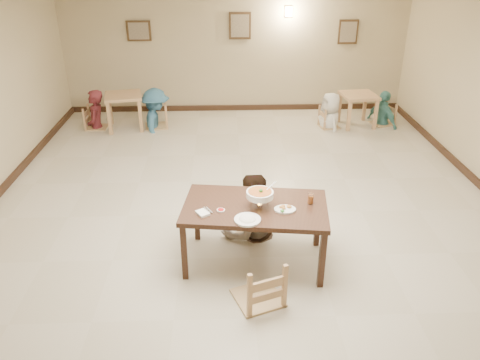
{
  "coord_description": "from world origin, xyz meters",
  "views": [
    {
      "loc": [
        -0.31,
        -6.1,
        3.67
      ],
      "look_at": [
        -0.11,
        -0.77,
        0.97
      ],
      "focal_mm": 35.0,
      "sensor_mm": 36.0,
      "label": 1
    }
  ],
  "objects_px": {
    "bg_diner_b": "(154,89)",
    "bg_table_right": "(358,100)",
    "bg_chair_lr": "(155,104)",
    "main_table": "(255,211)",
    "chair_near": "(259,261)",
    "curry_warmer": "(260,194)",
    "chair_far": "(254,203)",
    "bg_chair_rr": "(384,104)",
    "bg_chair_rl": "(331,108)",
    "bg_diner_c": "(332,93)",
    "bg_table_left": "(124,101)",
    "bg_diner_a": "(92,90)",
    "main_diner": "(251,176)",
    "bg_diner_d": "(386,91)",
    "bg_chair_ll": "(94,108)",
    "drink_glass": "(311,199)"
  },
  "relations": [
    {
      "from": "bg_diner_b",
      "to": "bg_table_right",
      "type": "bearing_deg",
      "value": -95.13
    },
    {
      "from": "bg_chair_lr",
      "to": "main_table",
      "type": "bearing_deg",
      "value": 12.06
    },
    {
      "from": "chair_near",
      "to": "curry_warmer",
      "type": "height_order",
      "value": "curry_warmer"
    },
    {
      "from": "bg_diner_b",
      "to": "chair_far",
      "type": "bearing_deg",
      "value": -160.19
    },
    {
      "from": "main_table",
      "to": "bg_chair_rr",
      "type": "relative_size",
      "value": 2.01
    },
    {
      "from": "bg_chair_rl",
      "to": "bg_diner_c",
      "type": "xyz_separation_m",
      "value": [
        0.0,
        0.0,
        0.34
      ]
    },
    {
      "from": "bg_table_left",
      "to": "bg_table_right",
      "type": "xyz_separation_m",
      "value": [
        5.14,
        -0.02,
        -0.04
      ]
    },
    {
      "from": "bg_diner_b",
      "to": "bg_diner_a",
      "type": "bearing_deg",
      "value": 87.32
    },
    {
      "from": "main_diner",
      "to": "bg_table_right",
      "type": "distance_m",
      "value": 5.03
    },
    {
      "from": "bg_table_right",
      "to": "bg_diner_d",
      "type": "xyz_separation_m",
      "value": [
        0.62,
        0.07,
        0.17
      ]
    },
    {
      "from": "main_diner",
      "to": "bg_diner_a",
      "type": "relative_size",
      "value": 1.04
    },
    {
      "from": "chair_far",
      "to": "bg_diner_a",
      "type": "bearing_deg",
      "value": 147.81
    },
    {
      "from": "main_table",
      "to": "bg_diner_d",
      "type": "xyz_separation_m",
      "value": [
        3.23,
        5.02,
        0.03
      ]
    },
    {
      "from": "bg_diner_b",
      "to": "curry_warmer",
      "type": "bearing_deg",
      "value": -163.3
    },
    {
      "from": "chair_far",
      "to": "bg_chair_rr",
      "type": "relative_size",
      "value": 0.95
    },
    {
      "from": "curry_warmer",
      "to": "chair_far",
      "type": "bearing_deg",
      "value": 91.17
    },
    {
      "from": "chair_near",
      "to": "main_table",
      "type": "bearing_deg",
      "value": -110.76
    },
    {
      "from": "curry_warmer",
      "to": "bg_diner_d",
      "type": "bearing_deg",
      "value": 57.87
    },
    {
      "from": "bg_diner_a",
      "to": "bg_diner_c",
      "type": "distance_m",
      "value": 5.18
    },
    {
      "from": "bg_table_right",
      "to": "bg_chair_ll",
      "type": "distance_m",
      "value": 5.8
    },
    {
      "from": "main_diner",
      "to": "bg_table_right",
      "type": "xyz_separation_m",
      "value": [
        2.62,
        4.28,
        -0.3
      ]
    },
    {
      "from": "chair_near",
      "to": "bg_chair_rl",
      "type": "xyz_separation_m",
      "value": [
        2.0,
        5.62,
        -0.11
      ]
    },
    {
      "from": "bg_chair_ll",
      "to": "bg_chair_lr",
      "type": "bearing_deg",
      "value": -86.84
    },
    {
      "from": "bg_diner_d",
      "to": "bg_chair_rr",
      "type": "bearing_deg",
      "value": -26.62
    },
    {
      "from": "bg_diner_d",
      "to": "bg_diner_a",
      "type": "bearing_deg",
      "value": 63.57
    },
    {
      "from": "chair_near",
      "to": "drink_glass",
      "type": "height_order",
      "value": "chair_near"
    },
    {
      "from": "bg_table_left",
      "to": "bg_chair_ll",
      "type": "distance_m",
      "value": 0.68
    },
    {
      "from": "bg_table_right",
      "to": "bg_chair_rl",
      "type": "xyz_separation_m",
      "value": [
        -0.62,
        -0.07,
        -0.15
      ]
    },
    {
      "from": "bg_chair_lr",
      "to": "bg_diner_a",
      "type": "height_order",
      "value": "bg_diner_a"
    },
    {
      "from": "chair_far",
      "to": "bg_diner_c",
      "type": "height_order",
      "value": "bg_diner_c"
    },
    {
      "from": "main_diner",
      "to": "curry_warmer",
      "type": "height_order",
      "value": "main_diner"
    },
    {
      "from": "drink_glass",
      "to": "bg_chair_rr",
      "type": "distance_m",
      "value": 5.63
    },
    {
      "from": "main_table",
      "to": "bg_diner_c",
      "type": "relative_size",
      "value": 1.2
    },
    {
      "from": "main_diner",
      "to": "bg_table_right",
      "type": "relative_size",
      "value": 2.21
    },
    {
      "from": "curry_warmer",
      "to": "bg_table_right",
      "type": "distance_m",
      "value": 5.62
    },
    {
      "from": "main_diner",
      "to": "bg_chair_rr",
      "type": "height_order",
      "value": "main_diner"
    },
    {
      "from": "main_table",
      "to": "bg_diner_c",
      "type": "height_order",
      "value": "bg_diner_c"
    },
    {
      "from": "bg_chair_lr",
      "to": "bg_diner_d",
      "type": "bearing_deg",
      "value": 81.57
    },
    {
      "from": "bg_chair_rl",
      "to": "bg_chair_rr",
      "type": "distance_m",
      "value": 1.24
    },
    {
      "from": "bg_chair_lr",
      "to": "bg_diner_a",
      "type": "xyz_separation_m",
      "value": [
        -1.31,
        -0.03,
        0.33
      ]
    },
    {
      "from": "bg_chair_rl",
      "to": "drink_glass",
      "type": "bearing_deg",
      "value": 153.66
    },
    {
      "from": "curry_warmer",
      "to": "bg_table_left",
      "type": "distance_m",
      "value": 5.64
    },
    {
      "from": "bg_chair_lr",
      "to": "bg_chair_rr",
      "type": "height_order",
      "value": "bg_chair_lr"
    },
    {
      "from": "main_diner",
      "to": "bg_diner_c",
      "type": "xyz_separation_m",
      "value": [
        2.0,
        4.21,
        -0.12
      ]
    },
    {
      "from": "bg_table_left",
      "to": "bg_diner_b",
      "type": "xyz_separation_m",
      "value": [
        0.66,
        0.07,
        0.24
      ]
    },
    {
      "from": "bg_table_left",
      "to": "drink_glass",
      "type": "bearing_deg",
      "value": -57.03
    },
    {
      "from": "bg_table_right",
      "to": "bg_diner_d",
      "type": "relative_size",
      "value": 0.53
    },
    {
      "from": "curry_warmer",
      "to": "main_diner",
      "type": "bearing_deg",
      "value": 94.94
    },
    {
      "from": "drink_glass",
      "to": "bg_chair_lr",
      "type": "distance_m",
      "value": 5.63
    },
    {
      "from": "bg_chair_rl",
      "to": "bg_chair_rr",
      "type": "height_order",
      "value": "bg_chair_rr"
    }
  ]
}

